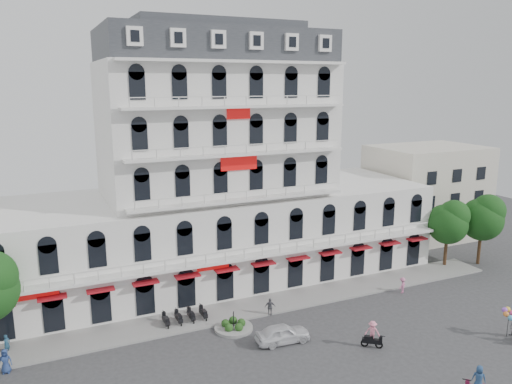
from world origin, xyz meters
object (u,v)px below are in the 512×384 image
Objects in this scene: parked_car at (283,334)px; rider_center at (372,334)px; balloon_vendor at (512,322)px; rider_east at (479,381)px.

parked_car is 1.96× the size of rider_center.
parked_car is 1.78× the size of balloon_vendor.
rider_center is (-2.45, 7.91, 0.05)m from rider_east.
parked_car is 1.95× the size of rider_east.
rider_center is 11.70m from balloon_vendor.
parked_car is at bearing -172.07° from rider_center.
parked_car is 18.47m from balloon_vendor.
rider_east is 1.01× the size of rider_center.
balloon_vendor reaches higher than rider_center.
balloon_vendor reaches higher than parked_car.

